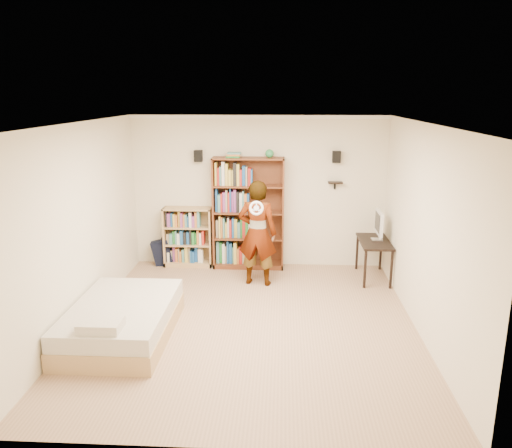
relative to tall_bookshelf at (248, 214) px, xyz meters
The scene contains 14 objects.
ground 2.53m from the tall_bookshelf, 85.84° to the right, with size 4.50×5.00×0.01m, color tan.
room_shell 2.45m from the tall_bookshelf, 85.84° to the right, with size 4.52×5.02×2.71m.
crown_molding 2.86m from the tall_bookshelf, 85.84° to the right, with size 4.50×5.00×0.06m.
speaker_left 1.34m from the tall_bookshelf, behind, with size 0.14×0.12×0.20m, color black.
speaker_right 1.82m from the tall_bookshelf, ahead, with size 0.14×0.12×0.20m, color black.
wall_shelf 1.62m from the tall_bookshelf, ahead, with size 0.25×0.16×0.03m, color black.
tall_bookshelf is the anchor object (origin of this frame).
low_bookshelf 1.19m from the tall_bookshelf, behind, with size 0.86×0.32×1.08m, color tan, non-canonical shape.
computer_desk 2.30m from the tall_bookshelf, 12.14° to the right, with size 0.49×0.98×0.67m, color black, non-canonical shape.
imac 2.24m from the tall_bookshelf, 10.63° to the right, with size 0.10×0.50×0.50m, color silver, non-canonical shape.
daybed 3.21m from the tall_bookshelf, 117.51° to the right, with size 1.24×1.90×0.56m, color beige, non-canonical shape.
person 0.85m from the tall_bookshelf, 76.10° to the right, with size 0.63×0.42×1.74m, color black.
wii_wheel 1.21m from the tall_bookshelf, 79.95° to the right, with size 0.22×0.22×0.04m, color silver.
navy_bag 1.75m from the tall_bookshelf, behind, with size 0.36×0.23×0.49m, color black, non-canonical shape.
Camera 1 is at (0.43, -6.26, 3.06)m, focal length 35.00 mm.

